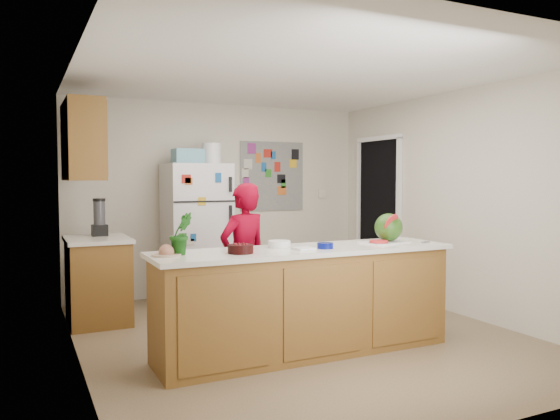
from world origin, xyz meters
name	(u,v)px	position (x,y,z in m)	size (l,w,h in m)	color
floor	(299,336)	(0.00, 0.00, -0.01)	(4.00, 4.50, 0.02)	brown
wall_back	(220,199)	(0.00, 2.26, 1.25)	(4.00, 0.02, 2.50)	beige
wall_left	(76,212)	(-2.01, 0.00, 1.25)	(0.02, 4.50, 2.50)	beige
wall_right	(458,203)	(2.01, 0.00, 1.25)	(0.02, 4.50, 2.50)	beige
ceiling	(299,74)	(0.00, 0.00, 2.51)	(4.00, 4.50, 0.02)	white
doorway	(379,215)	(1.99, 1.45, 1.02)	(0.03, 0.85, 2.04)	black
peninsula_base	(305,303)	(-0.20, -0.50, 0.44)	(2.60, 0.62, 0.88)	brown
peninsula_top	(305,250)	(-0.20, -0.50, 0.90)	(2.68, 0.70, 0.04)	silver
side_counter_base	(98,282)	(-1.69, 1.35, 0.43)	(0.60, 0.80, 0.86)	brown
side_counter_top	(97,239)	(-1.69, 1.35, 0.88)	(0.64, 0.84, 0.04)	silver
upper_cabinets	(82,141)	(-1.82, 1.30, 1.90)	(0.35, 1.00, 0.80)	brown
refrigerator	(196,233)	(-0.45, 1.88, 0.85)	(0.75, 0.70, 1.70)	silver
fridge_top_bin	(188,156)	(-0.55, 1.88, 1.79)	(0.35, 0.28, 0.18)	#5999B2
photo_collage	(272,176)	(0.75, 2.24, 1.55)	(0.95, 0.01, 0.95)	slate
person	(244,260)	(-0.48, 0.24, 0.74)	(0.54, 0.35, 1.47)	maroon
blender_appliance	(99,218)	(-1.64, 1.52, 1.09)	(0.12, 0.12, 0.38)	black
cutting_board	(384,242)	(0.64, -0.50, 0.93)	(0.40, 0.30, 0.01)	white
watermelon	(389,227)	(0.70, -0.48, 1.06)	(0.26, 0.26, 0.26)	#245713
watermelon_slice	(379,242)	(0.54, -0.55, 0.94)	(0.17, 0.17, 0.02)	#CE334B
cherry_bowl	(241,249)	(-0.83, -0.57, 0.96)	(0.21, 0.21, 0.07)	black
white_bowl	(279,244)	(-0.39, -0.38, 0.95)	(0.19, 0.19, 0.06)	white
cobalt_bowl	(325,246)	(-0.06, -0.61, 0.95)	(0.14, 0.14, 0.05)	#040C5D
plate	(166,255)	(-1.40, -0.46, 0.93)	(0.23, 0.23, 0.02)	beige
paper_towel	(304,248)	(-0.27, -0.60, 0.93)	(0.16, 0.15, 0.02)	white
keys	(426,242)	(1.00, -0.64, 0.93)	(0.09, 0.04, 0.01)	gray
potted_plant	(181,234)	(-1.28, -0.45, 1.09)	(0.18, 0.15, 0.34)	#14450E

